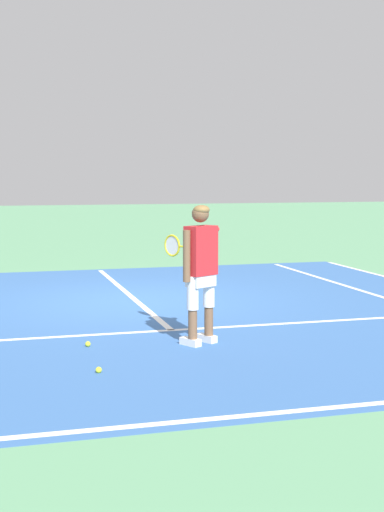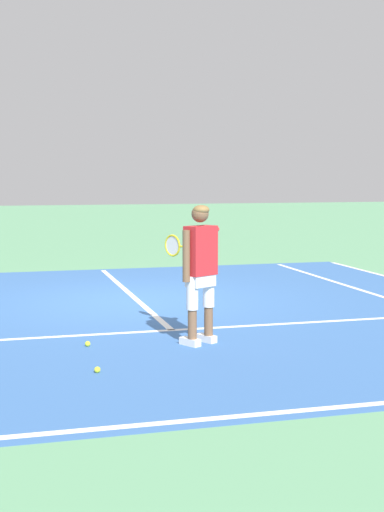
% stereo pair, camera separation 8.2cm
% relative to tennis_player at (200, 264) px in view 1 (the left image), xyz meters
% --- Properties ---
extents(ground_plane, '(80.00, 80.00, 0.00)m').
position_rel_tennis_player_xyz_m(ground_plane, '(-0.15, 3.23, -0.99)').
color(ground_plane, '#609E70').
extents(court_inner_surface, '(10.98, 10.36, 0.00)m').
position_rel_tennis_player_xyz_m(court_inner_surface, '(-0.15, 2.26, -0.99)').
color(court_inner_surface, '#3866A8').
rests_on(court_inner_surface, ground).
extents(line_baseline, '(10.98, 0.10, 0.01)m').
position_rel_tennis_player_xyz_m(line_baseline, '(-0.15, -2.72, -0.99)').
color(line_baseline, white).
rests_on(line_baseline, ground).
extents(line_service, '(8.23, 0.10, 0.01)m').
position_rel_tennis_player_xyz_m(line_service, '(-0.15, 0.84, -0.99)').
color(line_service, white).
rests_on(line_service, ground).
extents(line_centre_service, '(0.10, 6.40, 0.01)m').
position_rel_tennis_player_xyz_m(line_centre_service, '(-0.15, 4.04, -0.99)').
color(line_centre_service, white).
rests_on(line_centre_service, ground).
extents(tennis_player, '(0.55, 1.23, 1.71)m').
position_rel_tennis_player_xyz_m(tennis_player, '(0.00, 0.00, 0.00)').
color(tennis_player, white).
rests_on(tennis_player, ground).
extents(tennis_ball_near_feet, '(0.07, 0.07, 0.07)m').
position_rel_tennis_player_xyz_m(tennis_ball_near_feet, '(-1.35, 0.21, -0.96)').
color(tennis_ball_near_feet, '#CCE02D').
rests_on(tennis_ball_near_feet, ground).
extents(tennis_ball_by_baseline, '(0.07, 0.07, 0.07)m').
position_rel_tennis_player_xyz_m(tennis_ball_by_baseline, '(-1.40, -1.00, -0.96)').
color(tennis_ball_by_baseline, '#CCE02D').
rests_on(tennis_ball_by_baseline, ground).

